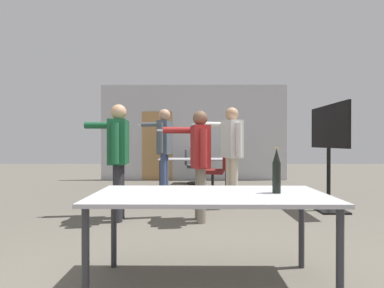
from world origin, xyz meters
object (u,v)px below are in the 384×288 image
tv_screen (329,143)px  person_far_watching (164,143)px  person_right_polo (231,146)px  person_near_casual (199,155)px  person_center_tall (118,150)px  office_chair_far_left (194,167)px  office_chair_mid_tucked (216,173)px  beer_bottle (277,172)px

tv_screen → person_far_watching: 3.05m
tv_screen → person_right_polo: 1.61m
person_right_polo → tv_screen: bearing=-119.7°
tv_screen → person_far_watching: size_ratio=0.96×
tv_screen → person_near_casual: size_ratio=1.11×
person_center_tall → person_right_polo: bearing=-69.3°
person_far_watching → person_right_polo: person_far_watching is taller
tv_screen → office_chair_far_left: tv_screen is taller
tv_screen → person_center_tall: size_ratio=1.04×
person_center_tall → tv_screen: bearing=-86.9°
person_near_casual → office_chair_mid_tucked: 1.99m
tv_screen → beer_bottle: bearing=-35.4°
person_right_polo → office_chair_mid_tucked: (-0.18, 0.94, -0.60)m
person_far_watching → person_right_polo: (1.29, -0.72, -0.06)m
person_far_watching → person_center_tall: bearing=174.4°
person_far_watching → beer_bottle: bearing=-148.0°
person_center_tall → person_right_polo: 1.99m
tv_screen → beer_bottle: tv_screen is taller
office_chair_far_left → person_right_polo: bearing=25.5°
office_chair_mid_tucked → office_chair_far_left: bearing=28.7°
person_near_casual → person_far_watching: bearing=13.8°
office_chair_mid_tucked → beer_bottle: beer_bottle is taller
person_near_casual → person_right_polo: (0.59, 0.94, 0.11)m
person_center_tall → office_chair_mid_tucked: (1.59, 1.84, -0.55)m
person_right_polo → office_chair_far_left: size_ratio=1.87×
person_far_watching → person_near_casual: person_far_watching is taller
office_chair_far_left → beer_bottle: size_ratio=2.60×
person_far_watching → person_right_polo: 1.48m
tv_screen → office_chair_mid_tucked: size_ratio=1.82×
person_far_watching → tv_screen: bearing=-99.5°
person_right_polo → office_chair_mid_tucked: 1.13m
office_chair_mid_tucked → person_center_tall: bearing=149.9°
person_far_watching → beer_bottle: 3.55m
person_far_watching → person_near_casual: 1.81m
person_near_casual → person_right_polo: 1.12m
office_chair_mid_tucked → person_near_casual: bearing=178.4°
tv_screen → person_far_watching: bearing=-110.4°
beer_bottle → person_right_polo: bearing=89.6°
person_near_casual → office_chair_far_left: bearing=-7.9°
person_far_watching → office_chair_far_left: (0.63, 1.69, -0.68)m
beer_bottle → office_chair_mid_tucked: bearing=92.7°
person_right_polo → office_chair_far_left: (-0.66, 2.41, -0.62)m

